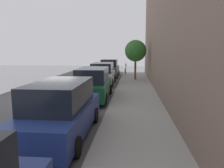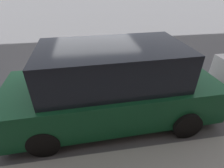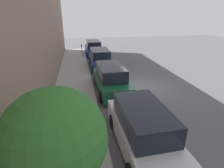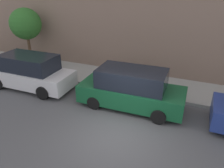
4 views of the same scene
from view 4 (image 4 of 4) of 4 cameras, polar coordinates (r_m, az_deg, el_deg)
name	(u,v)px [view 4 (image 4 of 4)]	position (r m, az deg, el deg)	size (l,w,h in m)	color
ground_plane	(117,135)	(8.82, 1.28, -13.11)	(60.00, 60.00, 0.00)	#515154
sidewalk	(149,84)	(12.83, 9.53, -0.11)	(2.82, 32.00, 0.15)	#9E9E99
parked_minivan_third	(131,89)	(10.24, 5.09, -1.32)	(2.03, 4.95, 1.90)	#14512D
parked_minivan_fourth	(30,72)	(12.97, -20.61, 2.92)	(2.02, 4.93, 1.90)	silver
street_tree	(26,24)	(16.20, -21.64, 14.36)	(2.08, 2.08, 3.83)	brown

